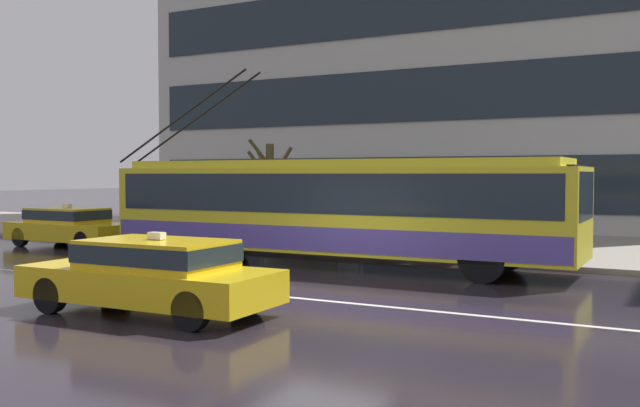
% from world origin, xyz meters
% --- Properties ---
extents(ground_plane, '(160.00, 160.00, 0.00)m').
position_xyz_m(ground_plane, '(0.00, 0.00, 0.00)').
color(ground_plane, '#272028').
extents(sidewalk_slab, '(80.00, 10.00, 0.14)m').
position_xyz_m(sidewalk_slab, '(0.00, 10.01, 0.07)').
color(sidewalk_slab, gray).
rests_on(sidewalk_slab, ground_plane).
extents(lane_centre_line, '(72.00, 0.14, 0.01)m').
position_xyz_m(lane_centre_line, '(0.00, -1.20, 0.00)').
color(lane_centre_line, silver).
rests_on(lane_centre_line, ground_plane).
extents(trolleybus, '(13.18, 2.67, 5.21)m').
position_xyz_m(trolleybus, '(-1.41, 3.41, 1.52)').
color(trolleybus, yellow).
rests_on(trolleybus, ground_plane).
extents(taxi_queued_behind_bus, '(4.50, 1.95, 1.39)m').
position_xyz_m(taxi_queued_behind_bus, '(-11.24, 3.59, 0.70)').
color(taxi_queued_behind_bus, yellow).
rests_on(taxi_queued_behind_bus, ground_plane).
extents(taxi_oncoming_near, '(4.55, 1.85, 1.39)m').
position_xyz_m(taxi_oncoming_near, '(-1.27, -3.65, 0.70)').
color(taxi_oncoming_near, yellow).
rests_on(taxi_oncoming_near, ground_plane).
extents(bus_shelter, '(4.05, 1.89, 2.55)m').
position_xyz_m(bus_shelter, '(-4.33, 6.77, 2.08)').
color(bus_shelter, gray).
rests_on(bus_shelter, sidewalk_slab).
extents(pedestrian_at_shelter, '(1.43, 1.43, 2.02)m').
position_xyz_m(pedestrian_at_shelter, '(1.31, 6.64, 1.80)').
color(pedestrian_at_shelter, navy).
rests_on(pedestrian_at_shelter, sidewalk_slab).
extents(pedestrian_approaching_curb, '(1.39, 1.39, 2.00)m').
position_xyz_m(pedestrian_approaching_curb, '(1.62, 5.89, 1.78)').
color(pedestrian_approaching_curb, '#28182E').
rests_on(pedestrian_approaching_curb, sidewalk_slab).
extents(street_tree_bare, '(1.93, 1.31, 3.48)m').
position_xyz_m(street_tree_bare, '(-6.57, 8.39, 2.04)').
color(street_tree_bare, brown).
rests_on(street_tree_bare, sidewalk_slab).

